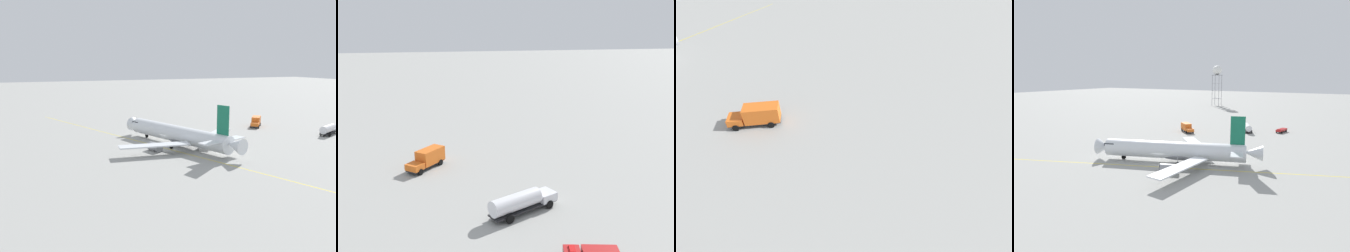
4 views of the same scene
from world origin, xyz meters
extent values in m
cube|color=#232326|center=(-12.03, 35.49, 0.60)|extent=(6.88, 6.40, 0.20)
cube|color=orange|center=(-10.08, 33.78, 1.20)|extent=(3.23, 3.24, 1.00)
cube|color=black|center=(-9.32, 33.11, 1.35)|extent=(1.37, 1.54, 0.56)
cube|color=orange|center=(-12.93, 36.29, 1.90)|extent=(5.30, 5.07, 2.40)
cylinder|color=black|center=(-9.30, 34.67, 0.50)|extent=(0.94, 0.87, 1.00)
cylinder|color=black|center=(-10.86, 32.89, 0.50)|extent=(0.94, 0.87, 1.00)
cylinder|color=black|center=(-13.02, 37.94, 0.50)|extent=(0.94, 0.87, 1.00)
cylinder|color=black|center=(-14.59, 36.17, 0.50)|extent=(0.94, 0.87, 1.00)
cube|color=#232326|center=(5.97, 47.57, 0.65)|extent=(5.88, 9.64, 0.20)
cube|color=silver|center=(4.47, 50.86, 1.30)|extent=(3.22, 3.20, 1.10)
cube|color=black|center=(4.02, 51.86, 1.47)|extent=(1.90, 0.92, 0.62)
cylinder|color=silver|center=(6.51, 46.38, 1.81)|extent=(4.84, 7.29, 2.12)
cylinder|color=black|center=(3.46, 50.13, 0.55)|extent=(0.71, 1.12, 1.10)
cylinder|color=black|center=(5.69, 51.14, 0.55)|extent=(0.71, 1.12, 1.10)
cylinder|color=black|center=(6.13, 44.25, 0.55)|extent=(0.71, 1.12, 1.10)
cylinder|color=black|center=(8.36, 45.26, 0.55)|extent=(0.71, 1.12, 1.10)
cube|color=red|center=(16.76, 49.76, 0.91)|extent=(2.18, 2.05, 0.65)
cube|color=black|center=(16.59, 49.05, 1.00)|extent=(1.52, 0.44, 0.36)
cube|color=red|center=(16.76, 49.76, 1.33)|extent=(1.39, 0.89, 0.16)
cylinder|color=black|center=(15.87, 49.98, 0.38)|extent=(0.45, 0.80, 0.76)
cylinder|color=black|center=(16.74, 53.58, 0.38)|extent=(0.45, 0.80, 0.76)
camera|label=1|loc=(82.97, -32.71, 20.43)|focal=39.41mm
camera|label=2|loc=(47.47, 36.32, 23.05)|focal=39.74mm
camera|label=3|loc=(-0.36, 62.77, 22.16)|focal=24.65mm
camera|label=4|loc=(36.15, -52.72, 19.95)|focal=30.77mm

